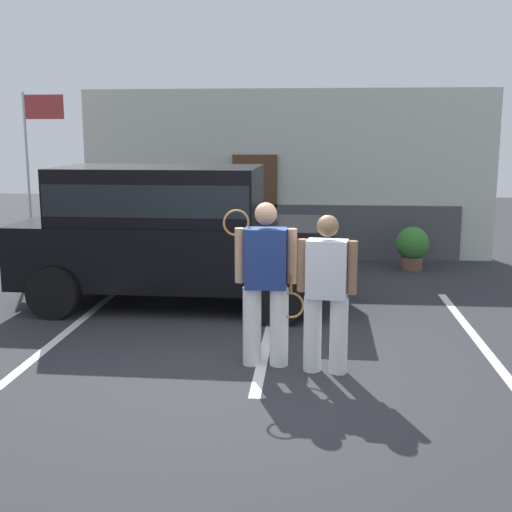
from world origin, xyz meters
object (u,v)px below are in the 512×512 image
object	(u,v)px
tennis_player_man	(265,282)
flag_pole	(35,147)
potted_plant_by_porch	(412,246)
tennis_player_woman	(326,292)
parked_suv	(170,228)

from	to	relation	value
tennis_player_man	flag_pole	size ratio (longest dim) A/B	0.55
tennis_player_man	potted_plant_by_porch	bearing A→B (deg)	-114.55
tennis_player_woman	flag_pole	bearing A→B (deg)	-36.84
tennis_player_man	flag_pole	bearing A→B (deg)	-48.78
parked_suv	tennis_player_woman	size ratio (longest dim) A/B	2.72
tennis_player_woman	potted_plant_by_porch	size ratio (longest dim) A/B	2.10
parked_suv	tennis_player_man	size ratio (longest dim) A/B	2.56
flag_pole	potted_plant_by_porch	bearing A→B (deg)	0.30
parked_suv	tennis_player_man	xyz separation A→B (m)	(1.59, -2.53, -0.20)
tennis_player_man	tennis_player_woman	distance (m)	0.68
tennis_player_man	tennis_player_woman	xyz separation A→B (m)	(0.65, -0.16, -0.07)
parked_suv	tennis_player_man	distance (m)	3.00
tennis_player_man	parked_suv	bearing A→B (deg)	-58.53
tennis_player_man	potted_plant_by_porch	world-z (taller)	tennis_player_man
parked_suv	tennis_player_man	world-z (taller)	parked_suv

